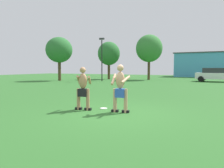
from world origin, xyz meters
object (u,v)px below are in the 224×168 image
player_in_black (83,88)px  tree_left_field (109,54)px  tree_behind_players (59,50)px  car_white_mid_lot (216,75)px  player_near (120,88)px  lamp_post (102,54)px  tree_near_building (149,49)px  frisbee (104,108)px

player_in_black → tree_left_field: bearing=114.1°
player_in_black → tree_behind_players: 19.06m
car_white_mid_lot → tree_behind_players: bearing=-161.0°
player_near → lamp_post: lamp_post is taller
tree_left_field → tree_behind_players: (-4.03, -5.65, 0.21)m
player_in_black → car_white_mid_lot: player_in_black is taller
tree_near_building → frisbee: bearing=-79.1°
player_in_black → tree_behind_players: bearing=132.7°
player_near → tree_left_field: 21.97m
frisbee → lamp_post: lamp_post is taller
player_in_black → frisbee: size_ratio=5.59×
tree_behind_players → player_near: bearing=-43.9°
player_in_black → frisbee: player_in_black is taller
car_white_mid_lot → tree_left_field: 13.73m
lamp_post → tree_left_field: 4.41m
frisbee → tree_near_building: tree_near_building is taller
player_in_black → tree_near_building: 20.95m
lamp_post → tree_near_building: bearing=50.3°
tree_left_field → tree_near_building: 5.58m
lamp_post → tree_behind_players: size_ratio=0.95×
tree_left_field → frisbee: bearing=-63.9°
player_in_black → car_white_mid_lot: (4.72, 19.88, -0.01)m
player_near → tree_near_building: bearing=103.0°
tree_left_field → tree_near_building: (5.48, 0.93, 0.56)m
player_near → frisbee: (-0.85, 0.34, -0.87)m
frisbee → car_white_mid_lot: 19.80m
lamp_post → tree_near_building: size_ratio=0.86×
tree_left_field → tree_behind_players: size_ratio=0.97×
player_near → player_in_black: size_ratio=1.05×
frisbee → tree_left_field: tree_left_field is taller
frisbee → player_in_black: bearing=-137.2°
frisbee → car_white_mid_lot: car_white_mid_lot is taller
frisbee → tree_near_building: (-3.83, 19.90, 4.11)m
lamp_post → tree_left_field: (-1.20, 4.23, 0.38)m
car_white_mid_lot → tree_behind_players: 18.73m
player_in_black → car_white_mid_lot: bearing=76.6°
player_in_black → frisbee: bearing=42.8°
player_in_black → tree_left_field: (-8.73, 19.50, 2.73)m
frisbee → tree_left_field: 21.42m
lamp_post → tree_left_field: tree_left_field is taller
player_near → tree_left_field: size_ratio=0.32×
tree_left_field → tree_near_building: size_ratio=0.88×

